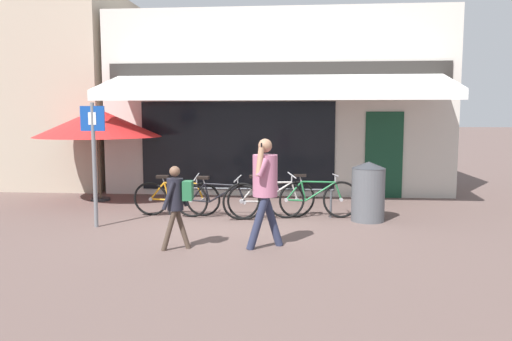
# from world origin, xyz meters

# --- Properties ---
(ground_plane) EXTENTS (160.00, 160.00, 0.00)m
(ground_plane) POSITION_xyz_m (0.00, 0.00, 0.00)
(ground_plane) COLOR brown
(shop_front) EXTENTS (8.77, 4.92, 4.63)m
(shop_front) POSITION_xyz_m (0.69, 4.41, 2.32)
(shop_front) COLOR beige
(shop_front) RESTS_ON ground_plane
(neighbour_building) EXTENTS (6.06, 4.00, 5.46)m
(neighbour_building) POSITION_xyz_m (-6.92, 4.93, 2.73)
(neighbour_building) COLOR tan
(neighbour_building) RESTS_ON ground_plane
(bike_rack_rail) EXTENTS (3.35, 0.04, 0.57)m
(bike_rack_rail) POSITION_xyz_m (0.28, 0.39, 0.47)
(bike_rack_rail) COLOR #47494F
(bike_rack_rail) RESTS_ON ground_plane
(bicycle_orange) EXTENTS (1.76, 0.52, 0.86)m
(bicycle_orange) POSITION_xyz_m (-1.16, 0.25, 0.37)
(bicycle_orange) COLOR black
(bicycle_orange) RESTS_ON ground_plane
(bicycle_black) EXTENTS (1.79, 0.55, 0.86)m
(bicycle_black) POSITION_xyz_m (-0.31, 0.07, 0.38)
(bicycle_black) COLOR black
(bicycle_black) RESTS_ON ground_plane
(bicycle_silver) EXTENTS (1.80, 0.68, 0.89)m
(bicycle_silver) POSITION_xyz_m (0.70, 0.14, 0.39)
(bicycle_silver) COLOR black
(bicycle_silver) RESTS_ON ground_plane
(bicycle_green) EXTENTS (1.81, 0.52, 0.87)m
(bicycle_green) POSITION_xyz_m (1.56, 0.31, 0.39)
(bicycle_green) COLOR black
(bicycle_green) RESTS_ON ground_plane
(pedestrian_adult) EXTENTS (0.56, 0.67, 1.68)m
(pedestrian_adult) POSITION_xyz_m (0.77, -1.96, 1.02)
(pedestrian_adult) COLOR #282D47
(pedestrian_adult) RESTS_ON ground_plane
(pedestrian_child) EXTENTS (0.48, 0.41, 1.27)m
(pedestrian_child) POSITION_xyz_m (-0.53, -2.19, 0.80)
(pedestrian_child) COLOR #47382D
(pedestrian_child) RESTS_ON ground_plane
(litter_bin) EXTENTS (0.64, 0.64, 1.14)m
(litter_bin) POSITION_xyz_m (2.58, 0.13, 0.57)
(litter_bin) COLOR #515459
(litter_bin) RESTS_ON ground_plane
(parking_sign) EXTENTS (0.44, 0.07, 2.23)m
(parking_sign) POSITION_xyz_m (-2.37, -0.83, 1.38)
(parking_sign) COLOR slate
(parking_sign) RESTS_ON ground_plane
(cafe_parasol) EXTENTS (2.93, 2.93, 2.17)m
(cafe_parasol) POSITION_xyz_m (-3.42, 1.93, 1.83)
(cafe_parasol) COLOR #4C3D2D
(cafe_parasol) RESTS_ON ground_plane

